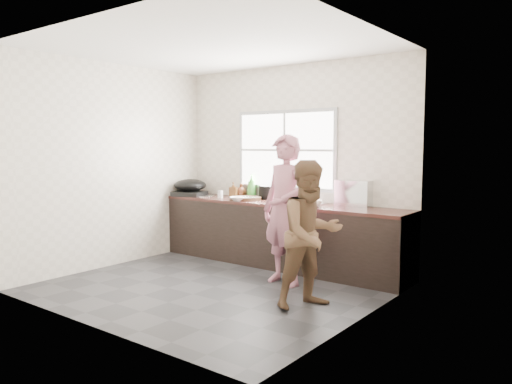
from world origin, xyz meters
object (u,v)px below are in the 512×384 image
Objects in this scene: bottle_green at (252,186)px; pot_lid_right at (204,196)px; cutting_board at (246,198)px; pot_lid_left at (207,196)px; person_side at (311,234)px; black_pot at (268,192)px; bottle_brown_short at (241,191)px; dish_rack at (355,193)px; bowl_crabs at (312,204)px; burner at (190,194)px; bowl_held at (293,203)px; plate_food at (237,197)px; wok at (190,185)px; woman at (285,215)px; bottle_brown_tall at (233,190)px; bowl_mince at (239,199)px; glass_jar at (220,194)px.

pot_lid_right is at bearing -153.80° from bottle_green.
pot_lid_left is at bearing 175.41° from cutting_board.
person_side is 5.62× the size of black_pot.
pot_lid_right is (-2.52, 1.14, 0.13)m from person_side.
bottle_brown_short reaches higher than pot_lid_right.
dish_rack is at bearing 0.00° from bottle_brown_short.
burner is (-2.15, 0.04, -0.00)m from bowl_crabs.
bowl_held reaches higher than plate_food.
wok is 1.14× the size of dish_rack.
dish_rack is (-0.25, 1.46, 0.28)m from person_side.
person_side reaches higher than bowl_crabs.
burner is (-2.80, 1.12, 0.15)m from person_side.
wok is at bearing 174.53° from woman.
person_side is at bearing -32.53° from plate_food.
bowl_held is 0.81× the size of pot_lid_right.
person_side is 7.15× the size of bottle_brown_tall.
bowl_held is 0.47× the size of dish_rack.
wok is at bearing -172.17° from plate_food.
bottle_green is (-0.12, 0.44, 0.14)m from bowl_mince.
bottle_brown_short is 0.43× the size of dish_rack.
bottle_green is at bearing 33.85° from bottle_brown_tall.
bottle_green is 1.45× the size of pot_lid_left.
glass_jar is at bearing -172.58° from cutting_board.
glass_jar is (-0.43, 0.11, 0.03)m from bowl_mince.
bottle_green is at bearing 158.43° from bowl_held.
bowl_held is (0.86, -0.11, 0.01)m from cutting_board.
dish_rack is at bearing 4.58° from bottle_brown_tall.
cutting_board is at bearing 1.25° from wok.
bottle_brown_tall is (-0.10, 0.03, 0.09)m from plate_food.
pot_lid_left is at bearing 170.00° from woman.
burner is (-2.12, 0.58, 0.08)m from woman.
burner is 0.87× the size of wok.
woman is 3.78× the size of dish_rack.
wok is at bearing -178.24° from dish_rack.
bowl_held is 0.77m from dish_rack.
dish_rack is (1.63, 0.00, -0.01)m from bottle_green.
dish_rack is at bearing 75.56° from woman.
bowl_crabs is (-0.65, 1.08, 0.16)m from person_side.
plate_food is 0.52× the size of burner.
woman reaches higher than glass_jar.
burner is (-1.03, -0.07, 0.01)m from cutting_board.
pot_lid_right is at bearing 89.56° from person_side.
wok reaches higher than plate_food.
burner is 1.72× the size of pot_lid_right.
person_side reaches higher than plate_food.
bottle_brown_tall reaches higher than bowl_held.
plate_food is (-1.36, 0.20, -0.02)m from bowl_crabs.
bottle_brown_tall is at bearing 7.47° from pot_lid_left.
person_side is at bearing -59.11° from bowl_crabs.
black_pot is 0.61× the size of burner.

